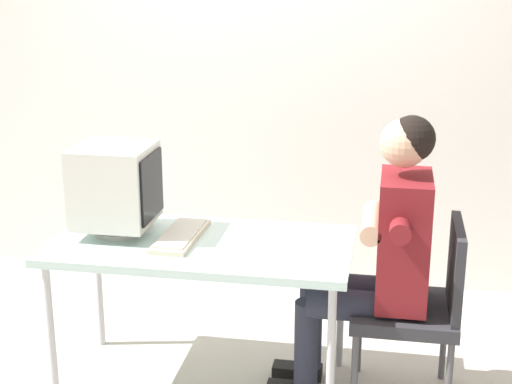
% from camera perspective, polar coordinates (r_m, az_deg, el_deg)
% --- Properties ---
extents(ground_plane, '(12.00, 12.00, 0.00)m').
position_cam_1_polar(ground_plane, '(3.83, -3.86, -13.88)').
color(ground_plane, '#B2ADA3').
extents(wall_back, '(8.00, 0.10, 3.00)m').
position_cam_1_polar(wall_back, '(4.64, 3.70, 11.18)').
color(wall_back, silver).
rests_on(wall_back, ground_plane).
extents(desk, '(1.37, 0.70, 0.73)m').
position_cam_1_polar(desk, '(3.54, -4.07, -4.46)').
color(desk, '#B7B7BC').
rests_on(desk, ground_plane).
extents(crt_monitor, '(0.36, 0.35, 0.42)m').
position_cam_1_polar(crt_monitor, '(3.60, -10.34, 0.47)').
color(crt_monitor, silver).
rests_on(crt_monitor, desk).
extents(keyboard, '(0.17, 0.46, 0.03)m').
position_cam_1_polar(keyboard, '(3.56, -5.56, -3.22)').
color(keyboard, beige).
rests_on(keyboard, desk).
extents(office_chair, '(0.46, 0.46, 0.86)m').
position_cam_1_polar(office_chair, '(3.56, 11.99, -7.89)').
color(office_chair, '#4C4C51').
rests_on(office_chair, ground_plane).
extents(person_seated, '(0.70, 0.57, 1.33)m').
position_cam_1_polar(person_seated, '(3.46, 9.17, -4.15)').
color(person_seated, maroon).
rests_on(person_seated, ground_plane).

